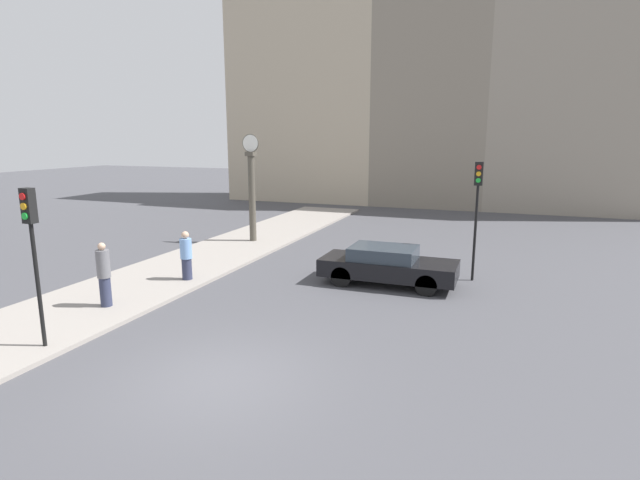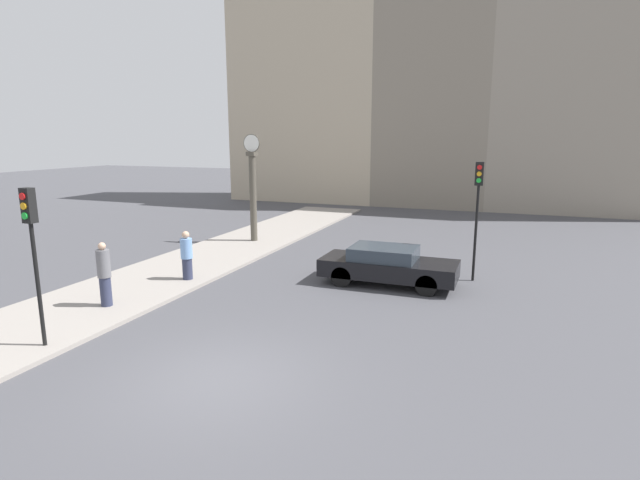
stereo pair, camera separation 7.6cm
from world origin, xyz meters
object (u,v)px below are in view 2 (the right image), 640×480
at_px(traffic_light_near, 32,234).
at_px(pedestrian_grey_jacket, 104,274).
at_px(sedan_car, 387,265).
at_px(pedestrian_blue_stripe, 187,256).
at_px(street_clock, 253,189).
at_px(traffic_light_far, 478,197).

xyz_separation_m(traffic_light_near, pedestrian_grey_jacket, (-0.71, 2.64, -1.66)).
xyz_separation_m(sedan_car, pedestrian_blue_stripe, (-6.26, -2.11, 0.25)).
distance_m(sedan_car, street_clock, 8.60).
relative_size(sedan_car, pedestrian_grey_jacket, 2.42).
relative_size(traffic_light_near, traffic_light_far, 0.90).
xyz_separation_m(street_clock, pedestrian_grey_jacket, (0.45, -9.47, -1.44)).
relative_size(pedestrian_blue_stripe, pedestrian_grey_jacket, 0.89).
bearing_deg(traffic_light_far, traffic_light_near, -133.00).
relative_size(traffic_light_far, street_clock, 0.83).
height_order(traffic_light_near, street_clock, street_clock).
bearing_deg(traffic_light_far, sedan_car, -150.20).
distance_m(traffic_light_far, pedestrian_blue_stripe, 9.75).
height_order(traffic_light_far, street_clock, street_clock).
distance_m(traffic_light_far, street_clock, 10.22).
bearing_deg(pedestrian_grey_jacket, street_clock, 92.69).
xyz_separation_m(traffic_light_near, street_clock, (-1.16, 12.11, -0.22)).
distance_m(traffic_light_near, pedestrian_blue_stripe, 5.97).
xyz_separation_m(traffic_light_near, traffic_light_far, (8.66, 9.29, 0.15)).
height_order(street_clock, pedestrian_blue_stripe, street_clock).
bearing_deg(street_clock, pedestrian_blue_stripe, -81.45).
bearing_deg(sedan_car, street_clock, 149.22).
bearing_deg(traffic_light_far, street_clock, 163.98).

